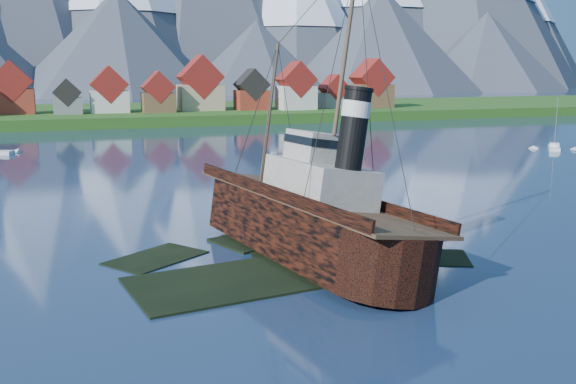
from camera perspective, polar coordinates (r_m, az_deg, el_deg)
name	(u,v)px	position (r m, az deg, el deg)	size (l,w,h in m)	color
ground	(278,268)	(52.35, -0.86, -6.76)	(1400.00, 1400.00, 0.00)	#1B2D4D
shoal	(290,262)	(54.95, 0.19, -6.28)	(31.71, 21.24, 1.14)	black
shore_bank	(113,118)	(218.47, -15.28, 6.33)	(600.00, 80.00, 3.20)	#214313
seawall	(124,128)	(180.71, -14.35, 5.50)	(600.00, 2.50, 2.00)	#3F3D38
tugboat_wreck	(294,214)	(56.49, 0.50, -1.94)	(7.79, 33.56, 26.60)	black
sailboat_d	(554,148)	(139.45, 22.57, 3.62)	(6.52, 7.39, 10.80)	silver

